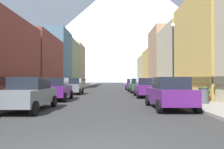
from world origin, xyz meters
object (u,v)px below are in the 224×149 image
(car_right_1, at_px, (146,87))
(trash_bin_right, at_px, (203,95))
(car_left_2, at_px, (73,86))
(car_right_0, at_px, (169,93))
(streetlamp_right, at_px, (173,49))
(car_right_2, at_px, (137,85))
(car_left_0, at_px, (29,94))
(car_left_1, at_px, (56,89))
(potted_plant_0, at_px, (205,93))
(pedestrian_0, at_px, (50,86))
(car_right_3, at_px, (132,84))

(car_right_1, xyz_separation_m, trash_bin_right, (2.55, -7.03, -0.26))
(car_left_2, bearing_deg, car_right_0, -59.79)
(car_right_0, distance_m, streetlamp_right, 5.99)
(car_right_2, height_order, trash_bin_right, car_right_2)
(car_left_0, xyz_separation_m, car_left_1, (0.00, 6.04, 0.00))
(car_left_2, relative_size, car_right_0, 1.01)
(car_right_1, height_order, potted_plant_0, car_right_1)
(car_left_1, xyz_separation_m, pedestrian_0, (-2.45, 7.32, 0.06))
(car_left_2, height_order, car_right_1, same)
(car_left_1, height_order, streetlamp_right, streetlamp_right)
(car_left_0, distance_m, car_right_2, 18.32)
(car_left_2, bearing_deg, car_right_3, 54.53)
(car_right_0, distance_m, car_right_3, 23.73)
(car_right_2, bearing_deg, pedestrian_0, -161.81)
(car_left_2, xyz_separation_m, potted_plant_0, (10.80, -10.07, -0.21))
(car_right_2, xyz_separation_m, pedestrian_0, (-10.05, -3.30, 0.06))
(car_left_1, xyz_separation_m, streetlamp_right, (9.15, -0.54, 3.09))
(pedestrian_0, bearing_deg, car_right_3, 47.52)
(trash_bin_right, relative_size, pedestrian_0, 0.56)
(car_right_0, height_order, potted_plant_0, car_right_0)
(car_right_1, height_order, streetlamp_right, streetlamp_right)
(car_left_0, distance_m, streetlamp_right, 11.11)
(car_left_2, bearing_deg, car_right_2, 21.53)
(pedestrian_0, bearing_deg, car_right_1, -22.26)
(car_right_3, relative_size, pedestrian_0, 2.56)
(car_right_2, relative_size, streetlamp_right, 0.75)
(potted_plant_0, relative_size, streetlamp_right, 0.17)
(car_left_0, height_order, potted_plant_0, car_left_0)
(car_right_0, relative_size, trash_bin_right, 4.52)
(car_left_1, xyz_separation_m, car_right_1, (7.60, 3.21, 0.00))
(car_left_1, bearing_deg, car_left_2, 90.03)
(car_left_0, relative_size, pedestrian_0, 2.53)
(car_left_0, bearing_deg, car_right_0, 4.58)
(pedestrian_0, bearing_deg, car_right_2, 18.19)
(car_left_2, height_order, trash_bin_right, car_left_2)
(car_right_2, bearing_deg, car_right_3, 90.01)
(car_left_1, height_order, potted_plant_0, car_left_1)
(car_right_0, bearing_deg, pedestrian_0, 128.24)
(car_left_1, height_order, car_left_2, same)
(pedestrian_0, distance_m, streetlamp_right, 14.34)
(car_left_1, distance_m, car_right_1, 8.25)
(car_right_0, bearing_deg, car_right_3, 90.01)
(potted_plant_0, relative_size, pedestrian_0, 0.58)
(car_left_0, bearing_deg, pedestrian_0, 100.39)
(car_left_2, height_order, potted_plant_0, car_left_2)
(car_left_2, distance_m, streetlamp_right, 12.65)
(potted_plant_0, bearing_deg, streetlamp_right, 130.85)
(potted_plant_0, bearing_deg, car_right_0, -136.98)
(trash_bin_right, bearing_deg, car_right_3, 96.58)
(car_left_2, distance_m, car_right_2, 8.17)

